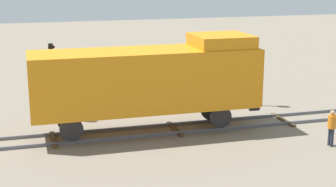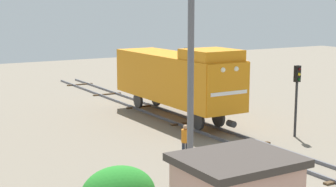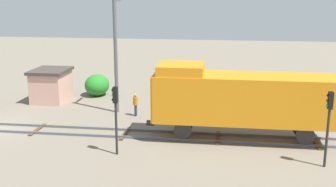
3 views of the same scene
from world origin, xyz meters
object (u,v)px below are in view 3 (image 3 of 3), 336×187
traffic_signal_far (329,115)px  worker_by_signal (136,103)px  relay_hut (51,85)px  traffic_signal_mid (115,108)px  catenary_mast (116,52)px  locomotive (240,97)px

traffic_signal_far → worker_by_signal: 14.40m
traffic_signal_far → worker_by_signal: bearing=-123.1°
relay_hut → worker_by_signal: bearing=67.5°
worker_by_signal → relay_hut: (-3.30, -7.99, 0.40)m
traffic_signal_mid → catenary_mast: catenary_mast is taller
traffic_signal_mid → traffic_signal_far: bearing=89.0°
catenary_mast → locomotive: bearing=61.0°
traffic_signal_mid → worker_by_signal: bearing=-176.1°
traffic_signal_mid → worker_by_signal: size_ratio=2.34×
traffic_signal_far → catenary_mast: bearing=-122.5°
worker_by_signal → traffic_signal_far: bearing=-130.3°
worker_by_signal → catenary_mast: bearing=55.1°
worker_by_signal → traffic_signal_mid: bearing=176.7°
traffic_signal_mid → traffic_signal_far: size_ratio=0.96×
locomotive → relay_hut: 17.27m
traffic_signal_mid → worker_by_signal: 7.82m
relay_hut → catenary_mast: bearing=69.0°
worker_by_signal → catenary_mast: (-0.86, -1.63, 3.68)m
locomotive → traffic_signal_far: locomotive is taller
locomotive → catenary_mast: (-5.06, -9.14, 1.90)m
catenary_mast → traffic_signal_mid: bearing=14.2°
locomotive → worker_by_signal: 8.79m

